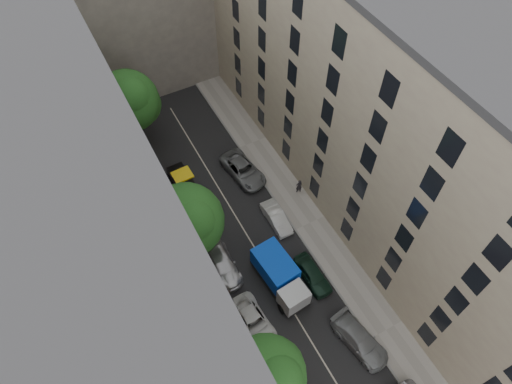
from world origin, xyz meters
TOP-DOWN VIEW (x-y plane):
  - ground at (0.00, 0.00)m, footprint 120.00×120.00m
  - road_surface at (0.00, 0.00)m, footprint 8.00×44.00m
  - sidewalk_left at (-5.50, 0.00)m, footprint 3.00×44.00m
  - sidewalk_right at (5.50, 0.00)m, footprint 3.00×44.00m
  - building_left at (-11.00, 0.00)m, footprint 8.00×44.00m
  - building_right at (11.00, 0.00)m, footprint 8.00×44.00m
  - tarp_truck at (0.22, -3.77)m, footprint 2.71×5.87m
  - car_left_2 at (-3.28, -5.80)m, footprint 2.46×4.86m
  - car_left_3 at (-3.30, -0.20)m, footprint 2.17×5.18m
  - car_left_4 at (-3.48, 3.40)m, footprint 1.82×4.10m
  - car_left_5 at (-2.80, 9.00)m, footprint 1.76×4.62m
  - car_right_1 at (3.07, -10.80)m, footprint 2.81×5.18m
  - car_right_2 at (2.83, -4.60)m, footprint 1.71×4.11m
  - car_right_3 at (2.95, 1.60)m, footprint 1.37×3.90m
  - car_right_4 at (2.80, 7.80)m, footprint 3.13×5.58m
  - tree_near at (-5.03, -11.11)m, footprint 5.15×4.86m
  - tree_mid at (-4.86, 1.72)m, footprint 6.05×5.88m
  - tree_far at (-4.62, 15.66)m, footprint 5.94×5.76m
  - lamp_post at (-5.80, -5.26)m, footprint 0.36×0.36m
  - pedestrian at (6.40, 3.47)m, footprint 0.66×0.49m

SIDE VIEW (x-z plane):
  - ground at x=0.00m, z-range 0.00..0.00m
  - road_surface at x=0.00m, z-range 0.00..0.02m
  - sidewalk_left at x=-5.50m, z-range 0.00..0.15m
  - sidewalk_right at x=5.50m, z-range 0.00..0.15m
  - car_right_3 at x=2.95m, z-range 0.00..1.28m
  - car_left_2 at x=-3.28m, z-range 0.00..1.32m
  - car_left_4 at x=-3.48m, z-range 0.00..1.37m
  - car_right_2 at x=2.83m, z-range 0.00..1.39m
  - car_right_1 at x=3.07m, z-range 0.00..1.43m
  - car_right_4 at x=2.80m, z-range 0.00..1.47m
  - car_left_3 at x=-3.30m, z-range 0.00..1.49m
  - car_left_5 at x=-2.80m, z-range 0.00..1.50m
  - pedestrian at x=6.40m, z-range 0.15..1.81m
  - tarp_truck at x=0.22m, z-range 0.13..2.76m
  - lamp_post at x=-5.80m, z-range 0.89..7.29m
  - tree_mid at x=-4.86m, z-range 1.26..9.65m
  - tree_far at x=-4.62m, z-range 1.54..10.60m
  - tree_near at x=-5.03m, z-range 1.81..10.96m
  - building_left at x=-11.00m, z-range 0.00..20.00m
  - building_right at x=11.00m, z-range 0.00..20.00m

